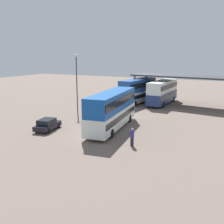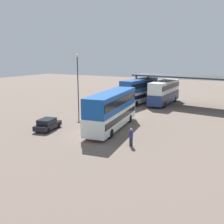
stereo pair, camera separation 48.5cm
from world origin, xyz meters
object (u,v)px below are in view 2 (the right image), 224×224
(lamppost_tall, at_px, (78,76))
(pedestrian_waiting, at_px, (131,137))
(double_decker_near_canopy, at_px, (140,90))
(double_decker_mid_row, at_px, (164,91))
(parked_hatchback, at_px, (47,124))
(double_decker_main, at_px, (112,109))

(lamppost_tall, xyz_separation_m, pedestrian_waiting, (13.71, -10.58, -4.50))
(double_decker_near_canopy, xyz_separation_m, double_decker_mid_row, (4.11, 1.45, -0.13))
(parked_hatchback, relative_size, pedestrian_waiting, 2.20)
(double_decker_main, relative_size, double_decker_mid_row, 1.12)
(parked_hatchback, height_order, double_decker_mid_row, double_decker_mid_row)
(parked_hatchback, xyz_separation_m, lamppost_tall, (-2.85, 10.18, 4.73))
(double_decker_main, distance_m, parked_hatchback, 7.76)
(double_decker_mid_row, bearing_deg, lamppost_tall, 142.24)
(double_decker_near_canopy, relative_size, lamppost_tall, 1.18)
(pedestrian_waiting, bearing_deg, lamppost_tall, 36.64)
(lamppost_tall, bearing_deg, double_decker_near_canopy, 62.30)
(double_decker_main, bearing_deg, pedestrian_waiting, -142.99)
(parked_hatchback, bearing_deg, double_decker_near_canopy, -18.00)
(double_decker_mid_row, bearing_deg, double_decker_near_canopy, 110.29)
(double_decker_near_canopy, distance_m, lamppost_tall, 12.61)
(double_decker_main, height_order, double_decker_near_canopy, double_decker_main)
(lamppost_tall, distance_m, pedestrian_waiting, 17.90)
(double_decker_main, bearing_deg, parked_hatchback, 115.11)
(double_decker_mid_row, bearing_deg, double_decker_main, 178.88)
(double_decker_main, xyz_separation_m, parked_hatchback, (-6.34, -4.13, -1.72))
(double_decker_near_canopy, bearing_deg, double_decker_main, -161.92)
(double_decker_main, height_order, pedestrian_waiting, double_decker_main)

